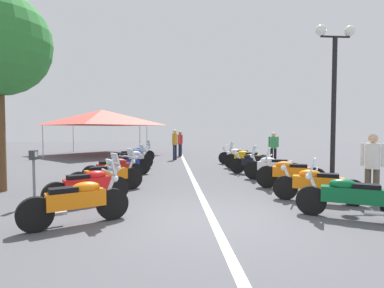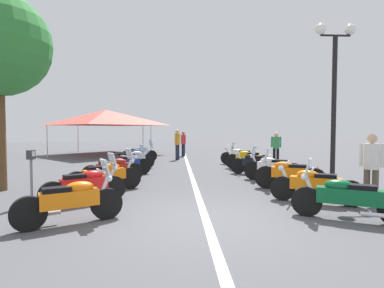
% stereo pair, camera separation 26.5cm
% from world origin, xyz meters
% --- Properties ---
extents(ground_plane, '(80.00, 80.00, 0.00)m').
position_xyz_m(ground_plane, '(0.00, 0.00, 0.00)').
color(ground_plane, '#4C4C51').
extents(lane_centre_stripe, '(25.01, 0.16, 0.01)m').
position_xyz_m(lane_centre_stripe, '(6.04, 0.00, 0.00)').
color(lane_centre_stripe, beige).
rests_on(lane_centre_stripe, ground_plane).
extents(motorcycle_left_row_0, '(1.10, 1.80, 1.20)m').
position_xyz_m(motorcycle_left_row_0, '(-0.10, 2.53, 0.46)').
color(motorcycle_left_row_0, black).
rests_on(motorcycle_left_row_0, ground_plane).
extents(motorcycle_left_row_1, '(1.21, 1.78, 1.19)m').
position_xyz_m(motorcycle_left_row_1, '(1.49, 2.74, 0.46)').
color(motorcycle_left_row_1, black).
rests_on(motorcycle_left_row_1, ground_plane).
extents(motorcycle_left_row_2, '(1.29, 1.93, 1.21)m').
position_xyz_m(motorcycle_left_row_2, '(2.91, 2.59, 0.47)').
color(motorcycle_left_row_2, black).
rests_on(motorcycle_left_row_2, ground_plane).
extents(motorcycle_left_row_3, '(1.02, 1.94, 0.99)m').
position_xyz_m(motorcycle_left_row_3, '(4.51, 2.70, 0.45)').
color(motorcycle_left_row_3, black).
rests_on(motorcycle_left_row_3, ground_plane).
extents(motorcycle_left_row_4, '(1.08, 1.85, 1.20)m').
position_xyz_m(motorcycle_left_row_4, '(5.97, 2.50, 0.46)').
color(motorcycle_left_row_4, black).
rests_on(motorcycle_left_row_4, ground_plane).
extents(motorcycle_left_row_5, '(1.24, 1.82, 1.01)m').
position_xyz_m(motorcycle_left_row_5, '(7.68, 2.48, 0.46)').
color(motorcycle_left_row_5, black).
rests_on(motorcycle_left_row_5, ground_plane).
extents(motorcycle_left_row_6, '(1.07, 1.83, 0.99)m').
position_xyz_m(motorcycle_left_row_6, '(9.25, 2.70, 0.45)').
color(motorcycle_left_row_6, black).
rests_on(motorcycle_left_row_6, ground_plane).
extents(motorcycle_left_row_7, '(1.06, 1.86, 1.21)m').
position_xyz_m(motorcycle_left_row_7, '(10.79, 2.57, 0.47)').
color(motorcycle_left_row_7, black).
rests_on(motorcycle_left_row_7, ground_plane).
extents(motorcycle_right_row_0, '(1.17, 1.95, 1.19)m').
position_xyz_m(motorcycle_right_row_0, '(-0.13, -2.74, 0.46)').
color(motorcycle_right_row_0, black).
rests_on(motorcycle_right_row_0, ground_plane).
extents(motorcycle_right_row_1, '(1.16, 1.93, 0.98)m').
position_xyz_m(motorcycle_right_row_1, '(1.26, -2.74, 0.45)').
color(motorcycle_right_row_1, black).
rests_on(motorcycle_right_row_1, ground_plane).
extents(motorcycle_right_row_2, '(1.00, 1.92, 1.23)m').
position_xyz_m(motorcycle_right_row_2, '(2.91, -2.72, 0.48)').
color(motorcycle_right_row_2, black).
rests_on(motorcycle_right_row_2, ground_plane).
extents(motorcycle_right_row_3, '(1.15, 1.82, 1.22)m').
position_xyz_m(motorcycle_right_row_3, '(4.43, -2.72, 0.47)').
color(motorcycle_right_row_3, black).
rests_on(motorcycle_right_row_3, ground_plane).
extents(motorcycle_right_row_4, '(0.98, 1.92, 0.99)m').
position_xyz_m(motorcycle_right_row_4, '(6.00, -2.54, 0.45)').
color(motorcycle_right_row_4, black).
rests_on(motorcycle_right_row_4, ground_plane).
extents(motorcycle_right_row_5, '(1.05, 1.97, 1.22)m').
position_xyz_m(motorcycle_right_row_5, '(7.55, -2.60, 0.48)').
color(motorcycle_right_row_5, black).
rests_on(motorcycle_right_row_5, ground_plane).
extents(motorcycle_right_row_6, '(1.21, 1.90, 0.99)m').
position_xyz_m(motorcycle_right_row_6, '(9.28, -2.63, 0.45)').
color(motorcycle_right_row_6, black).
rests_on(motorcycle_right_row_6, ground_plane).
extents(street_lamp_twin_globe, '(0.32, 1.22, 4.90)m').
position_xyz_m(street_lamp_twin_globe, '(3.07, -4.13, 3.34)').
color(street_lamp_twin_globe, black).
rests_on(street_lamp_twin_globe, ground_plane).
extents(parking_meter, '(0.20, 0.15, 1.29)m').
position_xyz_m(parking_meter, '(1.51, 4.01, 0.90)').
color(parking_meter, slate).
rests_on(parking_meter, ground_plane).
extents(traffic_cone_0, '(0.36, 0.36, 0.61)m').
position_xyz_m(traffic_cone_0, '(2.90, -3.73, 0.29)').
color(traffic_cone_0, orange).
rests_on(traffic_cone_0, ground_plane).
extents(traffic_cone_1, '(0.36, 0.36, 0.61)m').
position_xyz_m(traffic_cone_1, '(3.79, -4.02, 0.29)').
color(traffic_cone_1, orange).
rests_on(traffic_cone_1, ground_plane).
extents(bystander_0, '(0.41, 0.40, 1.67)m').
position_xyz_m(bystander_0, '(1.17, -4.08, 0.98)').
color(bystander_0, brown).
rests_on(bystander_0, ground_plane).
extents(bystander_1, '(0.46, 0.32, 1.79)m').
position_xyz_m(bystander_1, '(12.06, 0.52, 1.06)').
color(bystander_1, '#1E2338').
rests_on(bystander_1, ground_plane).
extents(bystander_2, '(0.47, 0.32, 1.67)m').
position_xyz_m(bystander_2, '(14.44, 0.12, 0.98)').
color(bystander_2, '#1E2338').
rests_on(bystander_2, ground_plane).
extents(bystander_3, '(0.32, 0.47, 1.64)m').
position_xyz_m(bystander_3, '(9.50, -4.54, 0.96)').
color(bystander_3, black).
rests_on(bystander_3, ground_plane).
extents(event_tent, '(6.56, 6.56, 3.20)m').
position_xyz_m(event_tent, '(16.32, 5.63, 2.65)').
color(event_tent, '#E54C3F').
rests_on(event_tent, ground_plane).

